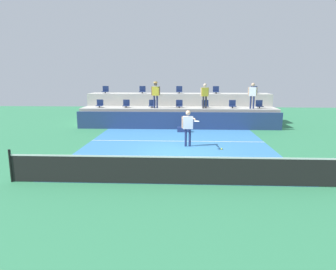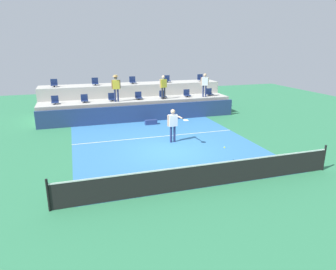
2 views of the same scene
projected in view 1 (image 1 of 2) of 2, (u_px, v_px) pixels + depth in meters
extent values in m
plane|color=#2D754C|center=(176.00, 153.00, 13.46)|extent=(40.00, 40.00, 0.00)
cube|color=teal|center=(176.00, 147.00, 14.44)|extent=(9.00, 10.00, 0.01)
cube|color=white|center=(177.00, 141.00, 15.81)|extent=(9.00, 0.06, 0.00)
cylinder|color=black|center=(11.00, 166.00, 9.68)|extent=(0.08, 0.08, 1.07)
cube|color=black|center=(173.00, 171.00, 9.45)|extent=(10.40, 0.01, 0.87)
cube|color=white|center=(173.00, 157.00, 9.37)|extent=(10.40, 0.02, 0.05)
cube|color=navy|center=(178.00, 121.00, 19.23)|extent=(13.00, 0.16, 1.10)
cube|color=#ADAAA3|center=(179.00, 117.00, 20.49)|extent=(13.00, 1.80, 1.25)
cube|color=#ADAAA3|center=(179.00, 108.00, 22.17)|extent=(13.00, 1.80, 2.10)
cylinder|color=#2D2D33|center=(100.00, 107.00, 20.47)|extent=(0.08, 0.08, 0.10)
cube|color=navy|center=(99.00, 106.00, 20.46)|extent=(0.44, 0.40, 0.04)
cube|color=navy|center=(100.00, 102.00, 20.59)|extent=(0.44, 0.04, 0.38)
cylinder|color=#2D2D33|center=(126.00, 107.00, 20.38)|extent=(0.08, 0.08, 0.10)
cube|color=navy|center=(126.00, 106.00, 20.37)|extent=(0.44, 0.40, 0.04)
cube|color=navy|center=(126.00, 102.00, 20.51)|extent=(0.44, 0.04, 0.38)
cylinder|color=#2D2D33|center=(152.00, 107.00, 20.30)|extent=(0.08, 0.08, 0.10)
cube|color=navy|center=(152.00, 106.00, 20.29)|extent=(0.44, 0.40, 0.04)
cube|color=navy|center=(152.00, 103.00, 20.42)|extent=(0.44, 0.04, 0.38)
cylinder|color=#2D2D33|center=(179.00, 107.00, 20.21)|extent=(0.08, 0.08, 0.10)
cube|color=navy|center=(179.00, 106.00, 20.20)|extent=(0.44, 0.40, 0.04)
cube|color=navy|center=(179.00, 103.00, 20.33)|extent=(0.44, 0.04, 0.38)
cylinder|color=#2D2D33|center=(205.00, 107.00, 20.13)|extent=(0.08, 0.08, 0.10)
cube|color=navy|center=(205.00, 106.00, 20.12)|extent=(0.44, 0.40, 0.04)
cube|color=navy|center=(205.00, 103.00, 20.25)|extent=(0.44, 0.04, 0.38)
cylinder|color=#2D2D33|center=(233.00, 107.00, 20.04)|extent=(0.08, 0.08, 0.10)
cube|color=navy|center=(233.00, 106.00, 20.03)|extent=(0.44, 0.40, 0.04)
cube|color=navy|center=(232.00, 103.00, 20.17)|extent=(0.44, 0.04, 0.38)
cylinder|color=#2D2D33|center=(259.00, 107.00, 19.96)|extent=(0.08, 0.08, 0.10)
cube|color=navy|center=(260.00, 106.00, 19.95)|extent=(0.44, 0.40, 0.04)
cube|color=navy|center=(259.00, 103.00, 20.08)|extent=(0.44, 0.04, 0.38)
cylinder|color=#2D2D33|center=(105.00, 93.00, 22.07)|extent=(0.08, 0.08, 0.10)
cube|color=navy|center=(105.00, 92.00, 22.06)|extent=(0.44, 0.40, 0.04)
cube|color=navy|center=(106.00, 89.00, 22.19)|extent=(0.44, 0.04, 0.38)
cylinder|color=#2D2D33|center=(142.00, 93.00, 21.94)|extent=(0.08, 0.08, 0.10)
cube|color=navy|center=(142.00, 92.00, 21.93)|extent=(0.44, 0.40, 0.04)
cube|color=navy|center=(143.00, 89.00, 22.06)|extent=(0.44, 0.04, 0.38)
cylinder|color=#2D2D33|center=(179.00, 93.00, 21.81)|extent=(0.08, 0.08, 0.10)
cube|color=navy|center=(179.00, 92.00, 21.80)|extent=(0.44, 0.40, 0.04)
cube|color=navy|center=(179.00, 89.00, 21.94)|extent=(0.44, 0.04, 0.38)
cylinder|color=#2D2D33|center=(216.00, 93.00, 21.69)|extent=(0.08, 0.08, 0.10)
cube|color=navy|center=(216.00, 92.00, 21.67)|extent=(0.44, 0.40, 0.04)
cube|color=navy|center=(216.00, 89.00, 21.81)|extent=(0.44, 0.04, 0.38)
cylinder|color=#2D2D33|center=(255.00, 93.00, 21.56)|extent=(0.08, 0.08, 0.10)
cube|color=navy|center=(255.00, 92.00, 21.54)|extent=(0.44, 0.40, 0.04)
cube|color=navy|center=(254.00, 89.00, 21.68)|extent=(0.44, 0.04, 0.38)
cylinder|color=navy|center=(186.00, 138.00, 14.59)|extent=(0.12, 0.12, 0.86)
cylinder|color=navy|center=(190.00, 138.00, 14.61)|extent=(0.12, 0.12, 0.86)
cube|color=white|center=(188.00, 123.00, 14.46)|extent=(0.48, 0.23, 0.61)
sphere|color=tan|center=(188.00, 113.00, 14.37)|extent=(0.26, 0.26, 0.23)
cylinder|color=tan|center=(182.00, 122.00, 14.44)|extent=(0.08, 0.08, 0.57)
cylinder|color=tan|center=(194.00, 119.00, 14.17)|extent=(0.13, 0.55, 0.07)
cylinder|color=black|center=(196.00, 120.00, 13.80)|extent=(0.07, 0.26, 0.04)
ellipsoid|color=silver|center=(197.00, 121.00, 13.53)|extent=(0.30, 0.35, 0.03)
cylinder|color=navy|center=(154.00, 102.00, 19.93)|extent=(0.11, 0.11, 0.83)
cylinder|color=navy|center=(157.00, 102.00, 19.92)|extent=(0.11, 0.11, 0.83)
cube|color=yellow|center=(156.00, 91.00, 19.79)|extent=(0.45, 0.19, 0.59)
sphere|color=#846047|center=(156.00, 84.00, 19.70)|extent=(0.23, 0.23, 0.22)
cylinder|color=#846047|center=(152.00, 91.00, 19.80)|extent=(0.07, 0.07, 0.55)
cylinder|color=#846047|center=(160.00, 91.00, 19.76)|extent=(0.07, 0.07, 0.55)
cylinder|color=tan|center=(156.00, 83.00, 19.68)|extent=(0.41, 0.41, 0.01)
cylinder|color=tan|center=(156.00, 82.00, 19.68)|extent=(0.24, 0.24, 0.09)
cylinder|color=#2D2D33|center=(203.00, 102.00, 19.76)|extent=(0.13, 0.13, 0.79)
cylinder|color=#2D2D33|center=(206.00, 102.00, 19.79)|extent=(0.13, 0.13, 0.79)
cube|color=yellow|center=(205.00, 92.00, 19.64)|extent=(0.46, 0.26, 0.56)
sphere|color=beige|center=(205.00, 85.00, 19.56)|extent=(0.25, 0.25, 0.21)
cylinder|color=beige|center=(201.00, 92.00, 19.60)|extent=(0.08, 0.08, 0.53)
cylinder|color=beige|center=(209.00, 92.00, 19.68)|extent=(0.08, 0.08, 0.53)
cylinder|color=navy|center=(251.00, 102.00, 19.65)|extent=(0.13, 0.13, 0.81)
cylinder|color=navy|center=(254.00, 102.00, 19.60)|extent=(0.13, 0.13, 0.81)
cube|color=white|center=(253.00, 92.00, 19.49)|extent=(0.47, 0.28, 0.58)
sphere|color=tan|center=(253.00, 85.00, 19.41)|extent=(0.27, 0.27, 0.22)
cylinder|color=tan|center=(249.00, 91.00, 19.56)|extent=(0.08, 0.08, 0.54)
cylinder|color=tan|center=(257.00, 91.00, 19.42)|extent=(0.08, 0.08, 0.54)
sphere|color=#CCE033|center=(222.00, 149.00, 11.18)|extent=(0.07, 0.07, 0.07)
cube|color=navy|center=(184.00, 130.00, 18.39)|extent=(0.76, 0.28, 0.30)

